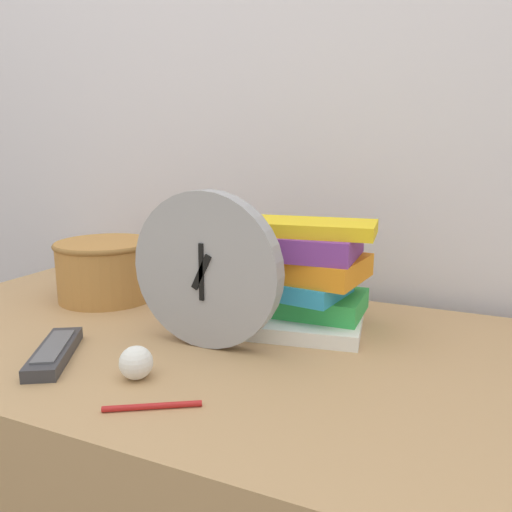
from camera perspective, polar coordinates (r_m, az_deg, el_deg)
The scene contains 7 objects.
wall_back at distance 1.21m, azimuth 4.69°, elevation 18.38°, with size 6.00×0.04×2.40m.
desk_clock at distance 0.83m, azimuth -5.81°, elevation -1.60°, with size 0.26×0.04×0.26m.
book_stack at distance 0.92m, azimuth 5.41°, elevation -2.14°, with size 0.25×0.21×0.20m.
basket at distance 1.15m, azimuth -16.75°, elevation -1.26°, with size 0.22×0.22×0.13m.
tv_remote at distance 0.87m, azimuth -22.04°, elevation -10.15°, with size 0.13×0.18×0.02m.
crumpled_paper_ball at distance 0.76m, azimuth -13.55°, elevation -11.76°, with size 0.05×0.05×0.05m.
pen at distance 0.68m, azimuth -11.75°, elevation -16.46°, with size 0.11×0.07×0.01m.
Camera 1 is at (0.40, -0.39, 1.07)m, focal length 35.00 mm.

